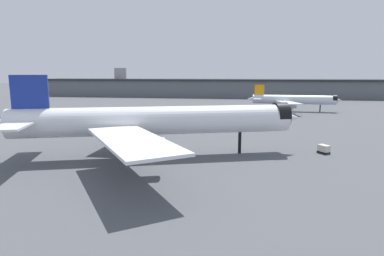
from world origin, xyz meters
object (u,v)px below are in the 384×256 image
airliner_near_gate (153,121)px  baggage_cart_trailing (324,149)px  airliner_far_taxiway (293,100)px  service_truck_front (206,122)px  traffic_cone_near_nose (148,127)px

airliner_near_gate → baggage_cart_trailing: 37.34m
airliner_far_taxiway → baggage_cart_trailing: 80.69m
airliner_near_gate → service_truck_front: airliner_near_gate is taller
traffic_cone_near_nose → airliner_far_taxiway: bearing=52.0°
airliner_far_taxiway → service_truck_front: 60.89m
service_truck_front → baggage_cart_trailing: service_truck_front is taller
service_truck_front → traffic_cone_near_nose: service_truck_front is taller
airliner_far_taxiway → service_truck_front: bearing=-120.8°
airliner_near_gate → airliner_far_taxiway: 97.77m
traffic_cone_near_nose → service_truck_front: bearing=16.9°
baggage_cart_trailing → traffic_cone_near_nose: size_ratio=4.66×
airliner_far_taxiway → service_truck_front: (-28.35, -53.77, -3.66)m
airliner_far_taxiway → traffic_cone_near_nose: 75.31m
service_truck_front → traffic_cone_near_nose: 18.78m
airliner_near_gate → airliner_far_taxiway: airliner_near_gate is taller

